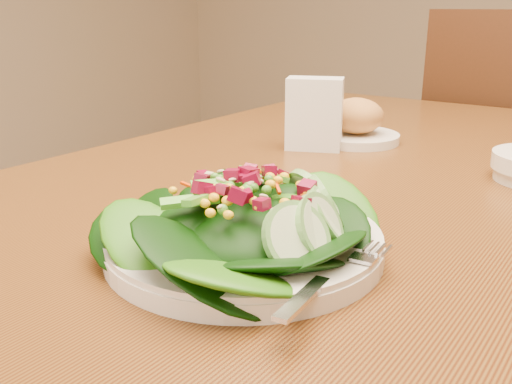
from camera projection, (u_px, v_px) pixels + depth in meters
dining_table at (363, 237)px, 0.86m from camera, size 0.90×1.40×0.75m
chair_far at (510, 183)px, 1.57m from camera, size 0.47×0.48×0.97m
salad_plate at (252, 228)px, 0.55m from camera, size 0.27×0.27×0.08m
bread_plate at (356, 124)px, 1.01m from camera, size 0.16×0.16×0.08m
napkin_holder at (314, 112)px, 0.95m from camera, size 0.10×0.08×0.12m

